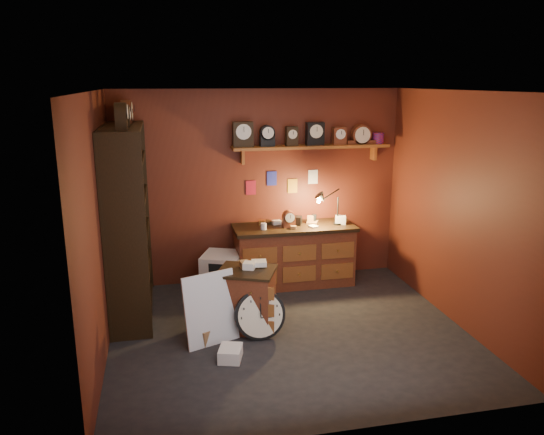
{
  "coord_description": "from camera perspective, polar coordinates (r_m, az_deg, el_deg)",
  "views": [
    {
      "loc": [
        -1.36,
        -5.38,
        2.81
      ],
      "look_at": [
        -0.13,
        0.35,
        1.28
      ],
      "focal_mm": 35.0,
      "sensor_mm": 36.0,
      "label": 1
    }
  ],
  "objects": [
    {
      "name": "floor_box_b",
      "position": [
        5.67,
        -4.5,
        -14.38
      ],
      "size": [
        0.29,
        0.32,
        0.13
      ],
      "primitive_type": "cube",
      "rotation": [
        0.0,
        0.0,
        -0.3
      ],
      "color": "white",
      "rests_on": "ground"
    },
    {
      "name": "workbench",
      "position": [
        7.46,
        2.38,
        -3.69
      ],
      "size": [
        1.69,
        0.66,
        1.36
      ],
      "color": "brown",
      "rests_on": "ground"
    },
    {
      "name": "floor_box_a",
      "position": [
        6.2,
        -6.91,
        -11.66
      ],
      "size": [
        0.27,
        0.23,
        0.16
      ],
      "primitive_type": "cube",
      "rotation": [
        0.0,
        0.0,
        0.06
      ],
      "color": "#9B6E43",
      "rests_on": "ground"
    },
    {
      "name": "shelving_unit",
      "position": [
        6.56,
        -15.52,
        0.32
      ],
      "size": [
        0.47,
        1.6,
        2.58
      ],
      "color": "black",
      "rests_on": "ground"
    },
    {
      "name": "low_cabinet",
      "position": [
        6.17,
        -2.7,
        -8.49
      ],
      "size": [
        0.78,
        0.73,
        0.81
      ],
      "rotation": [
        0.0,
        0.0,
        -0.39
      ],
      "color": "brown",
      "rests_on": "ground"
    },
    {
      "name": "big_round_clock",
      "position": [
        5.99,
        -1.3,
        -10.41
      ],
      "size": [
        0.57,
        0.18,
        0.57
      ],
      "color": "black",
      "rests_on": "ground"
    },
    {
      "name": "white_panel",
      "position": [
        6.06,
        -6.47,
        -13.15
      ],
      "size": [
        0.63,
        0.37,
        0.81
      ],
      "primitive_type": "cube",
      "rotation": [
        -0.17,
        0.0,
        0.36
      ],
      "color": "silver",
      "rests_on": "ground"
    },
    {
      "name": "floor",
      "position": [
        6.22,
        1.9,
        -12.28
      ],
      "size": [
        4.0,
        4.0,
        0.0
      ],
      "primitive_type": "plane",
      "color": "black",
      "rests_on": "ground"
    },
    {
      "name": "room_shell",
      "position": [
        5.77,
        2.21,
        3.7
      ],
      "size": [
        4.02,
        3.62,
        2.71
      ],
      "color": "#5C2416",
      "rests_on": "ground"
    },
    {
      "name": "floor_box_c",
      "position": [
        6.03,
        -7.13,
        -12.42
      ],
      "size": [
        0.29,
        0.28,
        0.17
      ],
      "primitive_type": "cube",
      "rotation": [
        0.0,
        0.0,
        0.71
      ],
      "color": "#9B6E43",
      "rests_on": "ground"
    },
    {
      "name": "mini_fridge",
      "position": [
        7.28,
        -5.33,
        -5.95
      ],
      "size": [
        0.67,
        0.69,
        0.53
      ],
      "rotation": [
        0.0,
        0.0,
        -0.38
      ],
      "color": "silver",
      "rests_on": "ground"
    }
  ]
}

